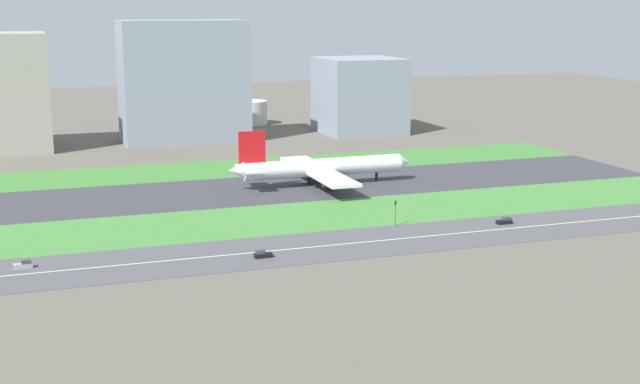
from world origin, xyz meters
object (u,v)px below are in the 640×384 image
Objects in this scene: car_0 at (505,221)px; office_tower at (359,95)px; car_1 at (262,254)px; traffic_light at (395,211)px; hangar_building at (184,81)px; car_2 at (24,265)px; fuel_tank_west at (190,115)px; airliner at (319,168)px; fuel_tank_centre at (249,113)px.

office_tower is at bearing 81.09° from car_0.
traffic_light is at bearing -157.46° from car_1.
car_2 is at bearing -111.77° from hangar_building.
hangar_building is (-55.85, 182.00, 25.93)m from car_0.
office_tower is at bearing -31.55° from fuel_tank_west.
car_1 is (-41.75, -78.00, -5.31)m from airliner.
car_1 is (55.07, -10.00, 0.00)m from car_2.
fuel_tank_west is 1.19× the size of fuel_tank_centre.
office_tower is 86.80m from fuel_tank_west.
car_1 is at bearing -96.90° from fuel_tank_west.
fuel_tank_west is (11.10, 45.00, -20.77)m from hangar_building.
car_2 is 242.02m from fuel_tank_west.
car_2 is 55.98m from car_1.
car_2 is 0.08× the size of hangar_building.
hangar_building is at bearing 98.42° from traffic_light.
fuel_tank_west reaches higher than car_0.
traffic_light is (-30.08, 7.99, 3.37)m from car_0.
fuel_tank_west reaches higher than car_1.
fuel_tank_west is (28.69, 237.00, 5.16)m from car_1.
car_1 is at bearing -118.16° from airliner.
car_2 and car_1 have the same top height.
car_1 is 244.35m from fuel_tank_centre.
hangar_building is (-25.77, 174.01, 22.56)m from traffic_light.
car_1 is at bearing -117.98° from office_tower.
fuel_tank_centre is (17.49, 159.00, -0.17)m from airliner.
car_2 is 98.82m from traffic_light.
car_0 is 184.99m from office_tower.
airliner is at bearing -117.85° from office_tower.
traffic_light is 184.11m from office_tower.
hangar_building is at bearing -132.78° from fuel_tank_centre.
car_0 is at bearing -65.01° from airliner.
office_tower is at bearing -46.47° from fuel_tank_centre.
fuel_tank_west is (-14.67, 219.01, 1.79)m from traffic_light.
traffic_light is at bearing -88.46° from airliner.
traffic_light is at bearing 165.12° from car_0.
car_0 is 231.43m from fuel_tank_west.
fuel_tank_centre is (-14.20, 227.00, 5.14)m from car_0.
fuel_tank_west is (83.76, 227.00, 5.16)m from car_2.
office_tower is at bearing -117.98° from car_1.
car_2 is at bearing 180.00° from car_0.
fuel_tank_centre reaches higher than car_2.
car_0 is at bearing -72.94° from hangar_building.
airliner reaches higher than car_2.
fuel_tank_centre is (30.55, 0.00, -0.02)m from fuel_tank_west.
car_0 is at bearing 0.00° from car_2.
airliner is at bearing 114.99° from car_0.
fuel_tank_west reaches higher than traffic_light.
office_tower is at bearing 62.15° from airliner.
fuel_tank_centre is at bearing 93.58° from car_0.
fuel_tank_west is at bearing 76.15° from hangar_building.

